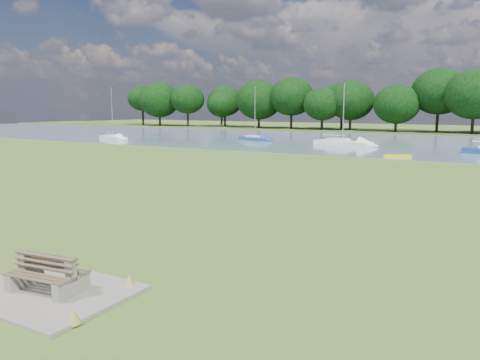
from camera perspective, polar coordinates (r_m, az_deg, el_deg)
The scene contains 10 objects.
ground at distance 24.24m, azimuth 4.77°, elevation -2.52°, with size 220.00×220.00×0.00m, color olive.
river at distance 64.48m, azimuth 20.98°, elevation 4.10°, with size 220.00×40.00×0.10m, color gray.
far_bank at distance 94.17m, azimuth 23.94°, elevation 5.28°, with size 220.00×20.00×0.40m, color #4C6626.
concrete_pad at distance 13.46m, azimuth -22.33°, elevation -12.50°, with size 4.20×3.20×0.10m, color gray.
bench_pair at distance 13.30m, azimuth -22.45°, elevation -10.60°, with size 2.04×1.36×1.03m.
kayak at distance 46.64m, azimuth 18.63°, elevation 2.80°, with size 2.57×0.60×0.26m, color yellow.
tree_line at distance 90.37m, azimuth 22.47°, elevation 9.37°, with size 138.02×9.02×10.92m.
sailboat_0 at distance 70.84m, azimuth -15.24°, elevation 5.14°, with size 6.02×3.41×7.46m.
sailboat_2 at distance 59.00m, azimuth 12.31°, elevation 4.62°, with size 7.49×3.50×7.58m.
sailboat_4 at distance 66.14m, azimuth 1.78°, elevation 5.21°, with size 5.50×2.99×7.50m.
Camera 1 is at (10.10, -21.50, 4.83)m, focal length 35.00 mm.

